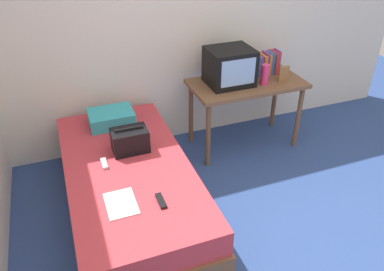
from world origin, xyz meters
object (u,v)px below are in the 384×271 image
book_row (266,63)px  handbag (130,140)px  remote_silver (104,164)px  pillow (111,118)px  picture_frame (284,74)px  tv (230,67)px  remote_dark (161,201)px  bed (130,189)px  desk (246,90)px  water_bottle (265,75)px  magazine (121,204)px

book_row → handbag: book_row is taller
handbag → remote_silver: 0.29m
pillow → handbag: handbag is taller
remote_silver → handbag: bearing=27.2°
picture_frame → pillow: size_ratio=0.40×
tv → remote_dark: size_ratio=2.82×
bed → desk: desk is taller
handbag → water_bottle: bearing=13.3°
tv → pillow: size_ratio=1.07×
picture_frame → remote_dark: 1.95m
desk → handbag: bearing=-161.1°
water_bottle → picture_frame: (0.21, -0.01, -0.02)m
tv → water_bottle: (0.32, -0.14, -0.08)m
magazine → remote_silver: size_ratio=2.01×
water_bottle → pillow: size_ratio=0.50×
book_row → handbag: (-1.62, -0.59, -0.24)m
picture_frame → bed: bearing=-163.3°
magazine → remote_silver: remote_silver is taller
pillow → remote_dark: bearing=-84.3°
desk → tv: bearing=170.6°
handbag → remote_dark: (0.05, -0.71, -0.09)m
tv → book_row: size_ratio=1.64×
book_row → picture_frame: size_ratio=1.63×
bed → remote_dark: size_ratio=12.82×
remote_silver → pillow: bearing=74.2°
bed → magazine: bearing=-107.5°
book_row → pillow: 1.71m
bed → remote_silver: remote_silver is taller
water_bottle → magazine: water_bottle is taller
picture_frame → handbag: picture_frame is taller
remote_silver → bed: bearing=-19.6°
bed → remote_dark: bearing=-76.2°
pillow → handbag: (0.07, -0.50, 0.04)m
water_bottle → magazine: (-1.67, -0.98, -0.33)m
book_row → magazine: bearing=-146.3°
desk → bed: bearing=-155.4°
handbag → remote_dark: size_ratio=1.92×
tv → water_bottle: tv is taller
book_row → remote_dark: bearing=-140.2°
water_bottle → remote_dark: 1.79m
bed → book_row: bearing=24.7°
pillow → magazine: bearing=-97.4°
magazine → picture_frame: bearing=27.1°
tv → picture_frame: size_ratio=2.68×
handbag → remote_dark: handbag is taller
desk → remote_dark: size_ratio=7.44×
water_bottle → book_row: 0.29m
water_bottle → handbag: 1.52m
water_bottle → handbag: bearing=-166.7°
book_row → remote_silver: bearing=-159.0°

